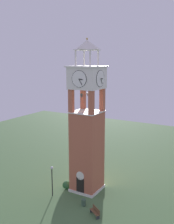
# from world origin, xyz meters

# --- Properties ---
(ground) EXTENTS (80.00, 80.00, 0.00)m
(ground) POSITION_xyz_m (0.00, 0.00, 0.00)
(ground) COLOR #476B3D
(clock_tower) EXTENTS (3.95, 3.95, 19.26)m
(clock_tower) POSITION_xyz_m (0.00, -0.00, 7.89)
(clock_tower) COLOR #AD5B42
(clock_tower) RESTS_ON ground
(park_bench) EXTENTS (1.57, 1.26, 0.95)m
(park_bench) POSITION_xyz_m (3.82, -4.76, 0.48)
(park_bench) COLOR brown
(park_bench) RESTS_ON ground
(lamp_post) EXTENTS (0.36, 0.36, 3.93)m
(lamp_post) POSITION_xyz_m (-2.83, -3.71, 2.72)
(lamp_post) COLOR black
(lamp_post) RESTS_ON ground
(trash_bin) EXTENTS (0.52, 0.52, 0.80)m
(trash_bin) POSITION_xyz_m (1.68, -3.67, 0.40)
(trash_bin) COLOR #38513D
(trash_bin) RESTS_ON ground
(shrub_near_entry) EXTENTS (1.17, 1.17, 1.03)m
(shrub_near_entry) POSITION_xyz_m (-2.37, -1.19, 0.52)
(shrub_near_entry) COLOR #28562D
(shrub_near_entry) RESTS_ON ground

